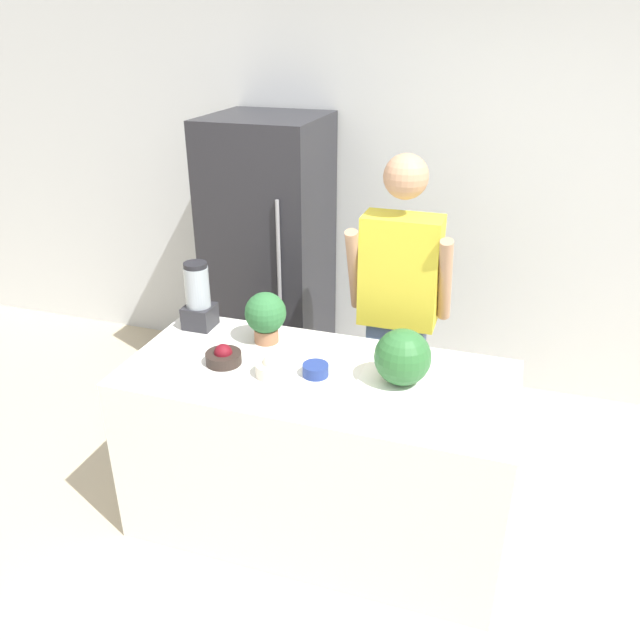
# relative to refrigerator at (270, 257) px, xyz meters

# --- Properties ---
(ground_plane) EXTENTS (14.00, 14.00, 0.00)m
(ground_plane) POSITION_rel_refrigerator_xyz_m (0.77, -1.73, -0.92)
(ground_plane) COLOR beige
(wall_back) EXTENTS (8.00, 0.06, 2.60)m
(wall_back) POSITION_rel_refrigerator_xyz_m (0.77, 0.41, 0.38)
(wall_back) COLOR silver
(wall_back) RESTS_ON ground_plane
(counter_island) EXTENTS (1.81, 0.81, 0.90)m
(counter_island) POSITION_rel_refrigerator_xyz_m (0.77, -1.32, -0.47)
(counter_island) COLOR white
(counter_island) RESTS_ON ground_plane
(refrigerator) EXTENTS (0.72, 0.76, 1.84)m
(refrigerator) POSITION_rel_refrigerator_xyz_m (0.00, 0.00, 0.00)
(refrigerator) COLOR #232328
(refrigerator) RESTS_ON ground_plane
(person) EXTENTS (0.56, 0.28, 1.77)m
(person) POSITION_rel_refrigerator_xyz_m (0.99, -0.58, -0.00)
(person) COLOR #4C608C
(person) RESTS_ON ground_plane
(cutting_board) EXTENTS (0.34, 0.26, 0.01)m
(cutting_board) POSITION_rel_refrigerator_xyz_m (1.14, -1.32, -0.02)
(cutting_board) COLOR white
(cutting_board) RESTS_ON counter_island
(watermelon) EXTENTS (0.25, 0.25, 0.25)m
(watermelon) POSITION_rel_refrigerator_xyz_m (1.16, -1.31, 0.12)
(watermelon) COLOR #2D6B33
(watermelon) RESTS_ON cutting_board
(bowl_cherries) EXTENTS (0.17, 0.17, 0.10)m
(bowl_cherries) POSITION_rel_refrigerator_xyz_m (0.32, -1.37, 0.01)
(bowl_cherries) COLOR #2D231E
(bowl_cherries) RESTS_ON counter_island
(bowl_cream) EXTENTS (0.17, 0.17, 0.11)m
(bowl_cream) POSITION_rel_refrigerator_xyz_m (0.58, -1.40, 0.02)
(bowl_cream) COLOR beige
(bowl_cream) RESTS_ON counter_island
(bowl_small_blue) EXTENTS (0.12, 0.12, 0.06)m
(bowl_small_blue) POSITION_rel_refrigerator_xyz_m (0.77, -1.35, 0.01)
(bowl_small_blue) COLOR navy
(bowl_small_blue) RESTS_ON counter_island
(blender) EXTENTS (0.15, 0.15, 0.36)m
(blender) POSITION_rel_refrigerator_xyz_m (0.03, -1.06, 0.14)
(blender) COLOR #28282D
(blender) RESTS_ON counter_island
(potted_plant) EXTENTS (0.21, 0.21, 0.26)m
(potted_plant) POSITION_rel_refrigerator_xyz_m (0.43, -1.11, 0.12)
(potted_plant) COLOR #996647
(potted_plant) RESTS_ON counter_island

